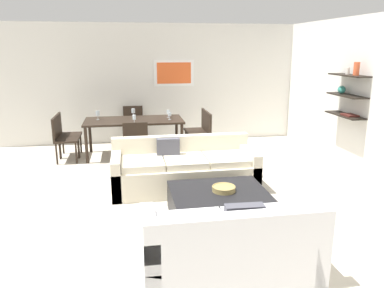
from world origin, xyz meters
TOP-DOWN VIEW (x-y plane):
  - ground_plane at (0.00, 0.00)m, footprint 18.00×18.00m
  - back_wall_unit at (0.30, 3.53)m, footprint 8.40×0.09m
  - right_wall_shelf_unit at (3.03, 0.60)m, footprint 0.34×8.20m
  - sofa_beige at (-0.11, 0.34)m, footprint 2.23×0.90m
  - loveseat_white at (-0.03, -2.03)m, footprint 1.69×0.90m
  - coffee_table at (0.16, -0.83)m, footprint 1.23×1.01m
  - decorative_bowl at (0.22, -0.84)m, footprint 0.31×0.31m
  - dining_table at (-0.83, 2.36)m, footprint 1.97×0.94m
  - dining_chair_left_far at (-2.22, 2.57)m, footprint 0.44×0.44m
  - dining_chair_foot at (-0.83, 1.49)m, footprint 0.44×0.44m
  - dining_chair_right_near at (0.56, 2.15)m, footprint 0.44×0.44m
  - dining_chair_left_near at (-2.22, 2.15)m, footprint 0.44×0.44m
  - dining_chair_right_far at (0.56, 2.57)m, footprint 0.44×0.44m
  - dining_chair_head at (-0.83, 3.23)m, footprint 0.44×0.44m
  - wine_glass_left_far at (-1.55, 2.48)m, footprint 0.08×0.08m
  - wine_glass_head at (-0.83, 2.77)m, footprint 0.08×0.08m
  - wine_glass_right_near at (-0.11, 2.24)m, footprint 0.07×0.07m
  - wine_glass_right_far at (-0.11, 2.48)m, footprint 0.07×0.07m
  - wine_glass_foot at (-0.83, 1.95)m, footprint 0.06×0.06m

SIDE VIEW (x-z plane):
  - ground_plane at x=0.00m, z-range 0.00..0.00m
  - coffee_table at x=0.16m, z-range 0.00..0.38m
  - sofa_beige at x=-0.11m, z-range -0.10..0.68m
  - loveseat_white at x=-0.03m, z-range -0.10..0.68m
  - decorative_bowl at x=0.22m, z-range 0.38..0.45m
  - dining_chair_left_far at x=-2.22m, z-range 0.06..0.94m
  - dining_chair_foot at x=-0.83m, z-range 0.06..0.94m
  - dining_chair_right_near at x=0.56m, z-range 0.06..0.94m
  - dining_chair_left_near at x=-2.22m, z-range 0.06..0.94m
  - dining_chair_right_far at x=0.56m, z-range 0.06..0.94m
  - dining_chair_head at x=-0.83m, z-range 0.06..0.94m
  - dining_table at x=-0.83m, z-range 0.31..1.06m
  - wine_glass_right_near at x=-0.11m, z-range 0.78..0.93m
  - wine_glass_head at x=-0.83m, z-range 0.78..0.94m
  - wine_glass_right_far at x=-0.11m, z-range 0.78..0.94m
  - wine_glass_foot at x=-0.83m, z-range 0.78..0.95m
  - wine_glass_left_far at x=-1.55m, z-range 0.79..0.97m
  - right_wall_shelf_unit at x=3.03m, z-range 0.00..2.70m
  - back_wall_unit at x=0.30m, z-range 0.00..2.70m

